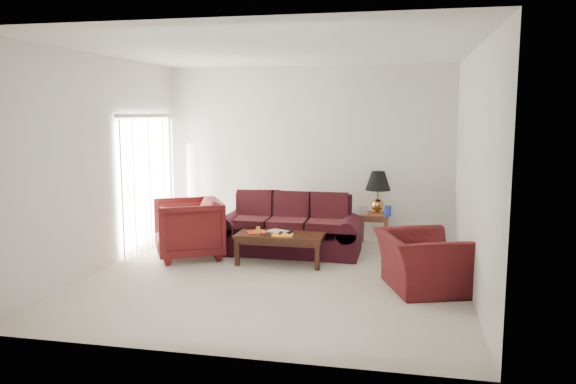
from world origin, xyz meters
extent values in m
plane|color=beige|center=(0.00, 0.00, 0.00)|extent=(5.00, 5.00, 0.00)
cube|color=silver|center=(-2.42, 1.30, 1.08)|extent=(0.10, 2.00, 2.16)
cube|color=black|center=(-0.59, 2.01, 0.70)|extent=(0.43, 0.26, 0.42)
cube|color=#BDBCC1|center=(1.02, 1.99, 0.62)|extent=(0.15, 0.07, 0.15)
cylinder|color=#18319D|center=(1.42, 1.94, 0.63)|extent=(0.11, 0.11, 0.17)
cube|color=silver|center=(1.08, 2.35, 0.62)|extent=(0.13, 0.16, 0.05)
imported|color=#481011|center=(-1.54, 0.77, 0.45)|extent=(1.34, 1.33, 0.90)
imported|color=#420F11|center=(1.90, -0.11, 0.36)|extent=(1.26, 1.35, 0.71)
cube|color=red|center=(-0.44, 0.71, 0.46)|extent=(0.34, 0.32, 0.02)
cube|color=white|center=(-0.16, 0.85, 0.46)|extent=(0.33, 0.31, 0.02)
cube|color=orange|center=(-0.03, 0.62, 0.46)|extent=(0.31, 0.24, 0.02)
cube|color=black|center=(-0.07, 0.65, 0.48)|extent=(0.05, 0.15, 0.02)
cube|color=black|center=(0.06, 0.73, 0.48)|extent=(0.07, 0.17, 0.02)
cylinder|color=gold|center=(-0.40, 0.64, 0.50)|extent=(0.08, 0.08, 0.11)
camera|label=1|loc=(1.68, -7.13, 2.21)|focal=35.00mm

